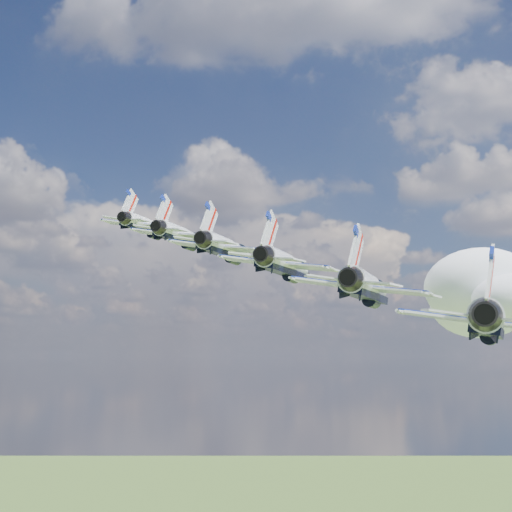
% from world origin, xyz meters
% --- Properties ---
extents(cloud_far, '(64.11, 50.37, 25.19)m').
position_xyz_m(cloud_far, '(34.51, 190.79, 159.32)').
color(cloud_far, white).
extents(jet_0, '(12.82, 16.24, 5.72)m').
position_xyz_m(jet_0, '(-33.82, 33.56, 155.74)').
color(jet_0, white).
extents(jet_1, '(12.82, 16.24, 5.72)m').
position_xyz_m(jet_1, '(-26.69, 24.83, 152.81)').
color(jet_1, white).
extents(jet_2, '(12.82, 16.24, 5.72)m').
position_xyz_m(jet_2, '(-19.56, 16.10, 149.88)').
color(jet_2, silver).
extents(jet_3, '(12.82, 16.24, 5.72)m').
position_xyz_m(jet_3, '(-12.43, 7.37, 146.95)').
color(jet_3, white).
extents(jet_4, '(12.82, 16.24, 5.72)m').
position_xyz_m(jet_4, '(-5.30, -1.36, 144.01)').
color(jet_4, silver).
extents(jet_5, '(12.82, 16.24, 5.72)m').
position_xyz_m(jet_5, '(1.83, -10.10, 141.08)').
color(jet_5, silver).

